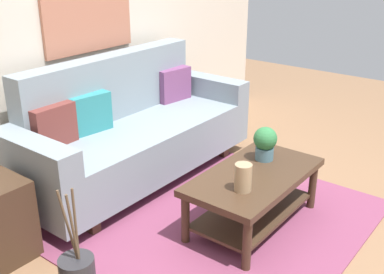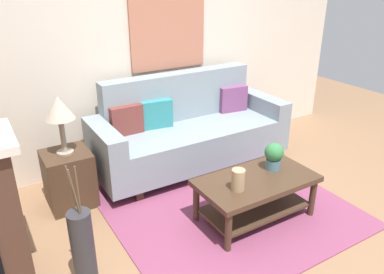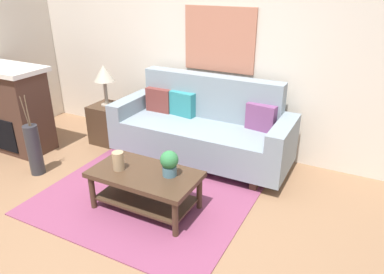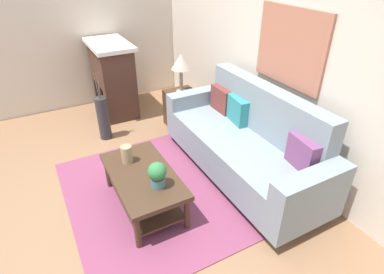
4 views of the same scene
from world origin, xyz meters
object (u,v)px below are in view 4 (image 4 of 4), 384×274
(fireplace, at_px, (113,78))
(floor_vase, at_px, (103,118))
(couch, at_px, (245,143))
(framed_painting, at_px, (290,47))
(table_lamp, at_px, (181,63))
(throw_pillow_teal, at_px, (238,110))
(coffee_table, at_px, (143,182))
(tabletop_vase, at_px, (127,154))
(potted_plant_tabletop, at_px, (157,174))
(side_table, at_px, (182,109))
(throw_pillow_plum, at_px, (302,153))
(throw_pillow_maroon, at_px, (222,99))

(fireplace, distance_m, floor_vase, 0.92)
(couch, relative_size, framed_painting, 2.40)
(table_lamp, bearing_deg, throw_pillow_teal, 11.89)
(table_lamp, height_order, fireplace, fireplace)
(coffee_table, relative_size, tabletop_vase, 5.73)
(tabletop_vase, distance_m, potted_plant_tabletop, 0.54)
(side_table, bearing_deg, fireplace, -142.42)
(tabletop_vase, xyz_separation_m, side_table, (-1.14, 1.22, -0.25))
(fireplace, bearing_deg, tabletop_vase, -12.50)
(throw_pillow_plum, relative_size, fireplace, 0.31)
(table_lamp, xyz_separation_m, fireplace, (-0.97, -0.75, -0.41))
(throw_pillow_plum, bearing_deg, side_table, -173.96)
(couch, relative_size, side_table, 4.08)
(fireplace, xyz_separation_m, framed_painting, (2.42, 1.32, 0.90))
(potted_plant_tabletop, relative_size, floor_vase, 0.42)
(floor_vase, relative_size, framed_painting, 0.66)
(throw_pillow_maroon, distance_m, throw_pillow_plum, 1.43)
(couch, xyz_separation_m, throw_pillow_teal, (-0.36, 0.13, 0.25))
(throw_pillow_teal, distance_m, table_lamp, 1.15)
(table_lamp, bearing_deg, framed_painting, 21.54)
(throw_pillow_teal, bearing_deg, coffee_table, -76.78)
(throw_pillow_plum, bearing_deg, throw_pillow_maroon, 180.00)
(side_table, bearing_deg, coffee_table, -39.26)
(coffee_table, distance_m, side_table, 1.82)
(tabletop_vase, bearing_deg, framed_painting, 80.42)
(throw_pillow_teal, distance_m, coffee_table, 1.46)
(tabletop_vase, bearing_deg, throw_pillow_teal, 92.25)
(throw_pillow_plum, relative_size, framed_painting, 0.38)
(framed_painting, bearing_deg, side_table, -158.46)
(throw_pillow_teal, xyz_separation_m, throw_pillow_plum, (1.07, 0.00, 0.00))
(throw_pillow_plum, height_order, framed_painting, framed_painting)
(tabletop_vase, distance_m, side_table, 1.69)
(potted_plant_tabletop, relative_size, side_table, 0.47)
(throw_pillow_plum, bearing_deg, tabletop_vase, -125.15)
(side_table, relative_size, framed_painting, 0.59)
(couch, distance_m, side_table, 1.45)
(coffee_table, bearing_deg, framed_painting, 88.86)
(throw_pillow_maroon, distance_m, potted_plant_tabletop, 1.62)
(table_lamp, xyz_separation_m, floor_vase, (-0.19, -1.15, -0.68))
(throw_pillow_maroon, height_order, tabletop_vase, throw_pillow_maroon)
(couch, distance_m, throw_pillow_maroon, 0.77)
(floor_vase, bearing_deg, coffee_table, -0.14)
(floor_vase, bearing_deg, couch, 37.37)
(tabletop_vase, height_order, table_lamp, table_lamp)
(side_table, distance_m, table_lamp, 0.71)
(tabletop_vase, bearing_deg, table_lamp, 133.16)
(side_table, height_order, framed_painting, framed_painting)
(throw_pillow_maroon, height_order, throw_pillow_plum, same)
(throw_pillow_maroon, xyz_separation_m, throw_pillow_plum, (1.43, 0.00, 0.00))
(tabletop_vase, relative_size, floor_vase, 0.30)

